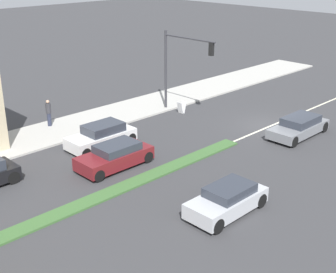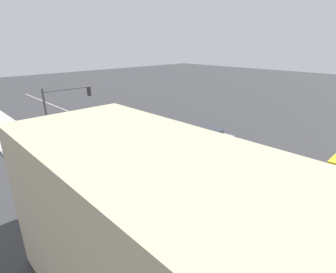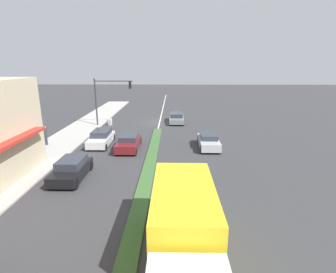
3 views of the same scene
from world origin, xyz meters
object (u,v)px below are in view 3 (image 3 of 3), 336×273
(pedestrian, at_px, (45,135))
(sedan_maroon, at_px, (129,142))
(suv_black, at_px, (71,169))
(van_white, at_px, (101,138))
(warning_aframe_sign, at_px, (110,122))
(delivery_truck, at_px, (184,234))
(suv_grey, at_px, (176,118))
(sedan_silver, at_px, (209,141))
(traffic_signal_main, at_px, (107,94))

(pedestrian, bearing_deg, sedan_maroon, 174.62)
(suv_black, xyz_separation_m, van_white, (-0.00, -7.49, 0.01))
(warning_aframe_sign, relative_size, delivery_truck, 0.11)
(suv_grey, bearing_deg, van_white, 53.93)
(warning_aframe_sign, height_order, suv_grey, suv_grey)
(delivery_truck, relative_size, sedan_maroon, 1.82)
(sedan_silver, bearing_deg, warning_aframe_sign, -37.78)
(delivery_truck, xyz_separation_m, suv_black, (7.20, -7.79, -0.82))
(pedestrian, height_order, van_white, pedestrian)
(warning_aframe_sign, relative_size, sedan_silver, 0.22)
(sedan_maroon, relative_size, suv_black, 1.08)
(sedan_silver, bearing_deg, sedan_maroon, 4.07)
(suv_grey, bearing_deg, sedan_silver, 104.82)
(sedan_silver, bearing_deg, traffic_signal_main, -37.26)
(sedan_maroon, bearing_deg, pedestrian, -5.38)
(pedestrian, xyz_separation_m, suv_grey, (-12.24, -10.36, -0.45))
(suv_grey, bearing_deg, pedestrian, 40.24)
(delivery_truck, xyz_separation_m, sedan_silver, (-2.80, -14.59, -0.84))
(traffic_signal_main, bearing_deg, pedestrian, 64.60)
(suv_grey, distance_m, suv_black, 18.81)
(traffic_signal_main, distance_m, van_white, 8.49)
(delivery_truck, height_order, sedan_maroon, delivery_truck)
(traffic_signal_main, xyz_separation_m, pedestrian, (3.91, 8.24, -2.85))
(pedestrian, height_order, warning_aframe_sign, pedestrian)
(traffic_signal_main, relative_size, suv_grey, 1.24)
(sedan_maroon, bearing_deg, traffic_signal_main, -66.38)
(suv_grey, bearing_deg, delivery_truck, 90.00)
(sedan_silver, distance_m, van_white, 10.02)
(sedan_maroon, xyz_separation_m, van_white, (2.80, -1.21, 0.03))
(suv_grey, xyz_separation_m, sedan_maroon, (4.40, 11.09, 0.03))
(pedestrian, relative_size, suv_grey, 0.39)
(delivery_truck, bearing_deg, warning_aframe_sign, -70.41)
(pedestrian, bearing_deg, traffic_signal_main, -115.40)
(van_white, bearing_deg, suv_black, 90.00)
(traffic_signal_main, height_order, van_white, traffic_signal_main)
(sedan_maroon, bearing_deg, delivery_truck, 107.36)
(sedan_maroon, distance_m, van_white, 3.05)
(warning_aframe_sign, bearing_deg, traffic_signal_main, 46.55)
(van_white, bearing_deg, pedestrian, 5.36)
(pedestrian, height_order, suv_grey, pedestrian)
(pedestrian, relative_size, sedan_maroon, 0.43)
(traffic_signal_main, distance_m, suv_grey, 9.20)
(van_white, bearing_deg, traffic_signal_main, -81.76)
(traffic_signal_main, bearing_deg, van_white, 98.24)
(warning_aframe_sign, xyz_separation_m, suv_black, (-1.04, 15.35, 0.22))
(sedan_maroon, relative_size, van_white, 1.00)
(suv_black, bearing_deg, van_white, -90.00)
(pedestrian, relative_size, suv_black, 0.46)
(delivery_truck, bearing_deg, suv_grey, -90.00)
(suv_grey, distance_m, sedan_maroon, 11.93)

